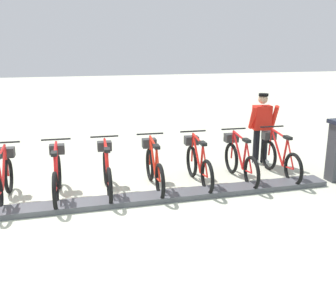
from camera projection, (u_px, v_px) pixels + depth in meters
The scene contains 10 objects.
ground_plane at pixel (70, 209), 6.64m from camera, with size 60.00×60.00×0.00m, color #B9BBA3.
dock_rail_base at pixel (70, 206), 6.63m from camera, with size 0.44×9.90×0.10m, color #47474C.
bike_docked_0 at pixel (279, 157), 8.22m from camera, with size 1.72×0.54×1.02m.
bike_docked_1 at pixel (240, 160), 7.99m from camera, with size 1.72×0.54×1.02m.
bike_docked_2 at pixel (198, 163), 7.76m from camera, with size 1.72×0.54×1.02m.
bike_docked_3 at pixel (154, 167), 7.53m from camera, with size 1.72×0.54×1.02m.
bike_docked_4 at pixel (107, 171), 7.30m from camera, with size 1.72×0.54×1.02m.
bike_docked_5 at pixel (57, 175), 7.07m from camera, with size 1.72×0.54×1.02m.
bike_docked_6 at pixel (4, 179), 6.84m from camera, with size 1.72×0.54×1.02m.
worker_near_rack at pixel (262, 126), 8.99m from camera, with size 0.52×0.66×1.66m.
Camera 1 is at (-6.39, -0.01, 2.72)m, focal length 41.38 mm.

